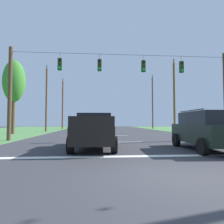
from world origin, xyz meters
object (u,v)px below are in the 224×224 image
Objects in this scene: pickup_truck at (94,131)px; utility_pole_mid_right at (174,95)px; utility_pole_far_right at (153,102)px; utility_pole_far_left at (63,104)px; tree_roadside_far_right at (14,82)px; suv_black at (206,130)px; overhead_signal_span at (122,89)px; utility_pole_mid_left at (46,98)px.

utility_pole_mid_right reaches higher than pickup_truck.
utility_pole_far_right reaches higher than utility_pole_far_left.
suv_black is at bearing -43.56° from tree_roadside_far_right.
utility_pole_far_left is at bearing 108.98° from overhead_signal_span.
overhead_signal_span is 6.15m from pickup_truck.
suv_black is 32.27m from utility_pole_far_right.
utility_pole_mid_right is 19.38m from utility_pole_mid_left.
suv_black is 34.92m from utility_pole_far_left.
utility_pole_far_right is 1.29× the size of tree_roadside_far_right.
tree_roadside_far_right is at bearing -166.62° from utility_pole_mid_right.
utility_pole_mid_left is at bearing -91.98° from utility_pole_far_left.
tree_roadside_far_right is (-2.47, -5.60, 1.26)m from utility_pole_mid_left.
overhead_signal_span is 7.68m from suv_black.
suv_black is at bearing -59.89° from overhead_signal_span.
pickup_truck is at bearing -69.19° from utility_pole_mid_left.
utility_pole_far_right is at bearing 29.77° from utility_pole_mid_left.
suv_black is (3.53, -6.09, -3.07)m from overhead_signal_span.
utility_pole_far_right reaches higher than utility_pole_mid_left.
pickup_truck is at bearing -123.23° from utility_pole_mid_right.
pickup_truck is (-2.23, -4.77, -3.17)m from overhead_signal_span.
utility_pole_mid_right is (12.16, 18.56, 4.58)m from pickup_truck.
utility_pole_far_left is 1.20× the size of tree_roadside_far_right.
utility_pole_mid_left reaches higher than pickup_truck.
utility_pole_mid_right is at bearing 13.38° from tree_roadside_far_right.
suv_black is at bearing -107.84° from utility_pole_mid_right.
suv_black is 0.55× the size of tree_roadside_far_right.
utility_pole_mid_left is at bearing 110.81° from pickup_truck.
utility_pole_far_right is at bearing 37.40° from tree_roadside_far_right.
utility_pole_mid_right is 22.67m from utility_pole_far_left.
overhead_signal_span is 1.59× the size of utility_pole_mid_right.
utility_pole_far_left is at bearing 102.35° from pickup_truck.
utility_pole_far_left is at bearing 146.72° from utility_pole_mid_right.
pickup_truck is 5.92m from suv_black.
utility_pole_far_left is at bearing 176.91° from utility_pole_far_right.
tree_roadside_far_right is (-15.44, 14.69, 5.19)m from suv_black.
utility_pole_mid_right is 1.06× the size of utility_pole_far_left.
utility_pole_far_right is at bearing 68.09° from pickup_truck.
utility_pole_mid_right reaches higher than suv_black.
pickup_truck is 20.68m from utility_pole_mid_left.
utility_pole_far_right is at bearing 68.71° from overhead_signal_span.
overhead_signal_span is 14.84m from tree_roadside_far_right.
tree_roadside_far_right is (-11.91, 8.59, 2.12)m from overhead_signal_span.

